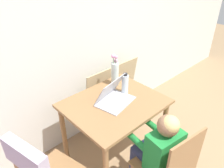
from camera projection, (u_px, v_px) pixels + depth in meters
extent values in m
cube|color=silver|center=(94.00, 32.00, 2.39)|extent=(6.40, 0.05, 2.50)
cube|color=olive|center=(115.00, 104.00, 2.10)|extent=(0.91, 0.75, 0.03)
cylinder|color=olive|center=(163.00, 130.00, 2.32)|extent=(0.05, 0.05, 0.73)
cylinder|color=olive|center=(64.00, 135.00, 2.26)|extent=(0.05, 0.05, 0.73)
cylinder|color=olive|center=(120.00, 104.00, 2.73)|extent=(0.05, 0.05, 0.73)
cube|color=olive|center=(161.00, 167.00, 1.87)|extent=(0.45, 0.45, 0.02)
cube|color=olive|center=(184.00, 162.00, 1.60)|extent=(0.38, 0.07, 0.48)
cylinder|color=olive|center=(158.00, 161.00, 2.18)|extent=(0.04, 0.04, 0.41)
cylinder|color=olive|center=(59.00, 168.00, 2.10)|extent=(0.04, 0.04, 0.41)
cube|color=#ADA3B7|center=(25.00, 157.00, 1.45)|extent=(0.17, 0.40, 0.20)
cube|color=#1E8438|center=(164.00, 151.00, 1.77)|extent=(0.31, 0.22, 0.37)
sphere|color=#936B4C|center=(168.00, 126.00, 1.63)|extent=(0.17, 0.17, 0.17)
sphere|color=#D8BC72|center=(170.00, 125.00, 1.61)|extent=(0.14, 0.14, 0.14)
cylinder|color=navy|center=(155.00, 151.00, 1.98)|extent=(0.13, 0.29, 0.09)
cylinder|color=navy|center=(144.00, 157.00, 1.92)|extent=(0.13, 0.29, 0.09)
cylinder|color=navy|center=(143.00, 158.00, 2.20)|extent=(0.08, 0.08, 0.43)
cylinder|color=navy|center=(133.00, 164.00, 2.13)|extent=(0.08, 0.08, 0.43)
cylinder|color=#1E8438|center=(156.00, 129.00, 1.97)|extent=(0.09, 0.25, 0.06)
cylinder|color=#1E8438|center=(135.00, 140.00, 1.84)|extent=(0.09, 0.25, 0.06)
cube|color=#B2B2B7|center=(116.00, 102.00, 2.09)|extent=(0.40, 0.32, 0.01)
cube|color=silver|center=(116.00, 101.00, 2.09)|extent=(0.34, 0.24, 0.00)
cube|color=#B2B2B7|center=(110.00, 89.00, 2.06)|extent=(0.37, 0.20, 0.23)
cube|color=black|center=(109.00, 89.00, 2.06)|extent=(0.33, 0.17, 0.20)
cylinder|color=silver|center=(115.00, 74.00, 2.31)|extent=(0.08, 0.08, 0.25)
cylinder|color=#3D7A38|center=(116.00, 70.00, 2.31)|extent=(0.01, 0.01, 0.22)
sphere|color=#EA9EC6|center=(116.00, 61.00, 2.25)|extent=(0.04, 0.04, 0.04)
cylinder|color=#3D7A38|center=(113.00, 68.00, 2.28)|extent=(0.01, 0.01, 0.28)
sphere|color=#EA9EC6|center=(113.00, 56.00, 2.21)|extent=(0.05, 0.05, 0.05)
cylinder|color=#3D7A38|center=(116.00, 69.00, 2.27)|extent=(0.01, 0.01, 0.28)
sphere|color=#EA9EC6|center=(116.00, 57.00, 2.20)|extent=(0.04, 0.04, 0.04)
cylinder|color=silver|center=(125.00, 84.00, 2.18)|extent=(0.07, 0.07, 0.20)
cylinder|color=#262628|center=(125.00, 74.00, 2.12)|extent=(0.04, 0.04, 0.02)
cube|color=tan|center=(111.00, 94.00, 2.82)|extent=(0.81, 0.13, 0.85)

